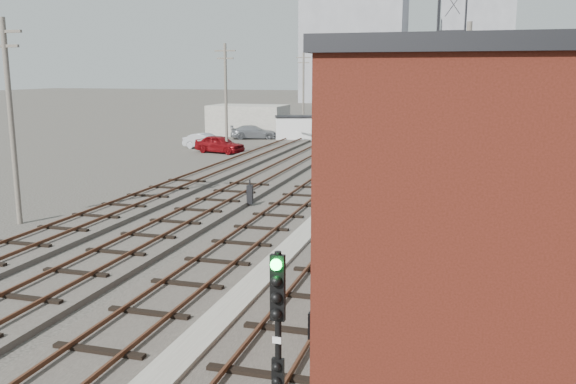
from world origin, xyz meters
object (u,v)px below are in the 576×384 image
at_px(signal_mast, 278,343).
at_px(site_trailer, 304,128).
at_px(car_grey, 254,132).
at_px(car_red, 220,144).
at_px(car_silver, 206,141).
at_px(switch_stand, 250,194).

xyz_separation_m(signal_mast, site_trailer, (-12.50, 49.43, -0.98)).
height_order(site_trailer, car_grey, site_trailer).
height_order(car_red, car_silver, car_red).
height_order(signal_mast, site_trailer, signal_mast).
bearing_deg(car_silver, switch_stand, -140.12).
bearing_deg(car_red, car_grey, 18.10).
bearing_deg(car_grey, switch_stand, 178.35).
bearing_deg(switch_stand, site_trailer, 93.54).
xyz_separation_m(site_trailer, car_silver, (-6.68, -8.97, -0.55)).
distance_m(switch_stand, car_grey, 31.66).
xyz_separation_m(switch_stand, site_trailer, (-4.99, 29.93, 0.64)).
bearing_deg(car_silver, site_trailer, -25.90).
height_order(switch_stand, car_silver, car_silver).
distance_m(signal_mast, car_grey, 52.57).
bearing_deg(switch_stand, car_grey, 103.11).
xyz_separation_m(car_silver, car_grey, (1.34, 8.97, 0.01)).
relative_size(car_red, car_silver, 1.07).
xyz_separation_m(car_red, car_silver, (-2.23, 2.18, -0.07)).
relative_size(switch_stand, car_silver, 0.30).
relative_size(car_silver, car_grey, 0.87).
distance_m(switch_stand, car_silver, 23.99).
distance_m(site_trailer, car_grey, 5.37).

